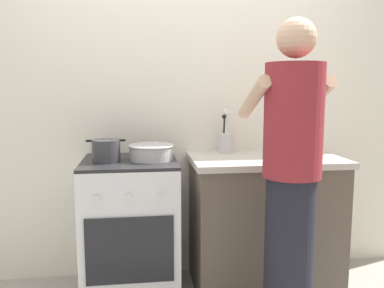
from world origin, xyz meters
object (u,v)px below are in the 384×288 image
oil_bottle (297,141)px  stove_range (131,228)px  utensil_crock (226,140)px  mixing_bowl (151,152)px  pot (106,151)px  person (291,184)px

oil_bottle → stove_range: bearing=177.2°
utensil_crock → oil_bottle: (0.42, -0.26, 0.02)m
mixing_bowl → pot: bearing=-173.4°
utensil_crock → person: person is taller
oil_bottle → person: person is taller
pot → utensil_crock: utensil_crock is taller
person → oil_bottle: bearing=65.3°
mixing_bowl → person: (0.70, -0.59, -0.09)m
stove_range → mixing_bowl: (0.14, -0.01, 0.50)m
pot → person: size_ratio=0.14×
stove_range → mixing_bowl: bearing=-4.7°
mixing_bowl → person: person is taller
utensil_crock → person: 0.83m
stove_range → oil_bottle: size_ratio=3.37×
pot → person: (0.98, -0.55, -0.11)m
utensil_crock → pot: bearing=-163.1°
utensil_crock → oil_bottle: 0.49m
stove_range → utensil_crock: bearing=16.8°
stove_range → oil_bottle: oil_bottle is taller
stove_range → utensil_crock: 0.89m
mixing_bowl → oil_bottle: size_ratio=1.10×
utensil_crock → person: (0.17, -0.80, -0.13)m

